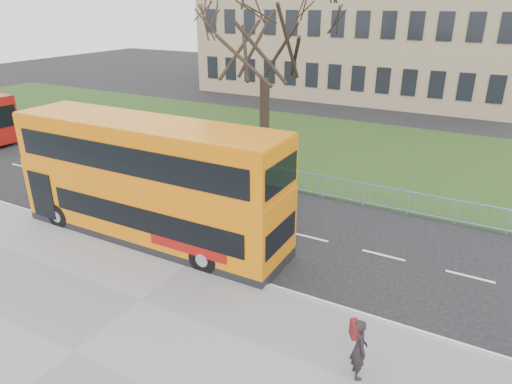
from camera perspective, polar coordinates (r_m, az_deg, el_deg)
ground at (r=17.95m, az=-5.38°, el=-6.77°), size 120.00×120.00×0.00m
pavement at (r=13.91m, az=-21.81°, el=-18.24°), size 80.00×10.50×0.12m
kerb at (r=16.84m, az=-8.34°, el=-8.80°), size 80.00×0.20×0.14m
grass_verge at (r=29.89m, az=10.02°, el=5.32°), size 80.00×15.40×0.08m
guard_railing at (r=22.94m, az=3.73°, el=1.58°), size 40.00×0.12×1.10m
bare_tree at (r=25.95m, az=1.12°, el=15.96°), size 7.94×7.94×11.34m
civic_building at (r=49.86m, az=13.23°, el=20.11°), size 30.00×15.00×14.00m
yellow_bus at (r=17.95m, az=-13.28°, el=1.61°), size 11.26×2.76×4.71m
pedestrian at (r=12.08m, az=12.76°, el=-18.54°), size 0.66×0.72×1.66m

